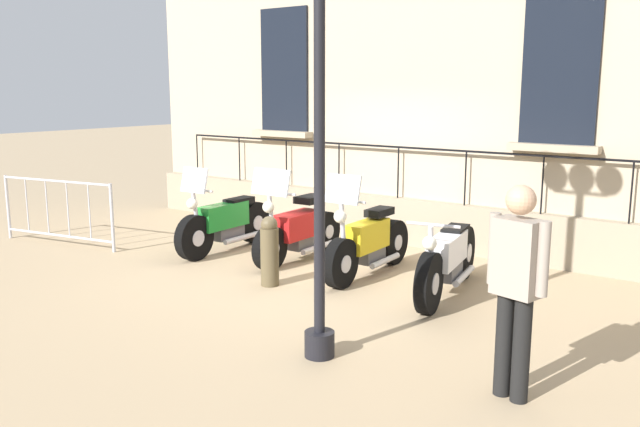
# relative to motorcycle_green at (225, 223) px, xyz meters

# --- Properties ---
(ground_plane) EXTENTS (60.00, 60.00, 0.00)m
(ground_plane) POSITION_rel_motorcycle_green_xyz_m (-0.18, 1.84, -0.43)
(ground_plane) COLOR tan
(motorcycle_green) EXTENTS (2.02, 0.56, 1.34)m
(motorcycle_green) POSITION_rel_motorcycle_green_xyz_m (0.00, 0.00, 0.00)
(motorcycle_green) COLOR black
(motorcycle_green) RESTS_ON ground_plane
(motorcycle_red) EXTENTS (1.95, 0.74, 1.38)m
(motorcycle_red) POSITION_rel_motorcycle_green_xyz_m (-0.24, 1.22, 0.00)
(motorcycle_red) COLOR black
(motorcycle_red) RESTS_ON ground_plane
(motorcycle_yellow) EXTENTS (2.03, 0.57, 1.42)m
(motorcycle_yellow) POSITION_rel_motorcycle_green_xyz_m (-0.15, 2.46, -0.00)
(motorcycle_yellow) COLOR black
(motorcycle_yellow) RESTS_ON ground_plane
(motorcycle_white) EXTENTS (2.22, 0.70, 1.00)m
(motorcycle_white) POSITION_rel_motorcycle_green_xyz_m (-0.03, 3.67, -0.00)
(motorcycle_white) COLOR black
(motorcycle_white) RESTS_ON ground_plane
(crowd_barrier) EXTENTS (0.47, 2.24, 1.05)m
(crowd_barrier) POSITION_rel_motorcycle_green_xyz_m (1.27, -2.41, 0.13)
(crowd_barrier) COLOR #B7B7BF
(crowd_barrier) RESTS_ON ground_plane
(bollard) EXTENTS (0.23, 0.23, 0.89)m
(bollard) POSITION_rel_motorcycle_green_xyz_m (0.95, 1.71, 0.02)
(bollard) COLOR brown
(bollard) RESTS_ON ground_plane
(pedestrian_standing) EXTENTS (0.30, 0.52, 1.73)m
(pedestrian_standing) POSITION_rel_motorcycle_green_xyz_m (2.16, 5.29, 0.55)
(pedestrian_standing) COLOR black
(pedestrian_standing) RESTS_ON ground_plane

